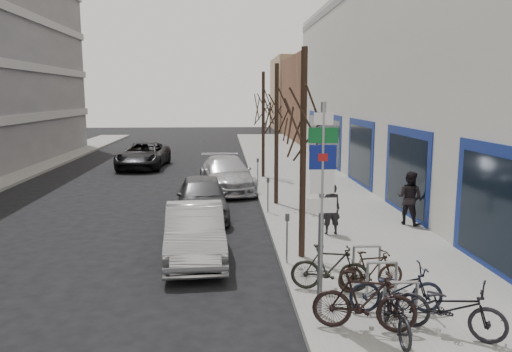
{
  "coord_description": "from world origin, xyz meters",
  "views": [
    {
      "loc": [
        0.61,
        -8.96,
        4.31
      ],
      "look_at": [
        1.52,
        5.3,
        2.0
      ],
      "focal_mm": 35.0,
      "sensor_mm": 36.0,
      "label": 1
    }
  ],
  "objects": [
    {
      "name": "ground",
      "position": [
        0.0,
        0.0,
        0.0
      ],
      "size": [
        120.0,
        120.0,
        0.0
      ],
      "primitive_type": "plane",
      "color": "black",
      "rests_on": "ground"
    },
    {
      "name": "sidewalk_east",
      "position": [
        4.5,
        10.0,
        0.07
      ],
      "size": [
        5.0,
        70.0,
        0.15
      ],
      "primitive_type": "cube",
      "color": "slate",
      "rests_on": "ground"
    },
    {
      "name": "brick_building_far",
      "position": [
        13.0,
        40.0,
        4.0
      ],
      "size": [
        12.0,
        14.0,
        8.0
      ],
      "primitive_type": "cube",
      "color": "brown",
      "rests_on": "ground"
    },
    {
      "name": "tan_building_far",
      "position": [
        13.5,
        55.0,
        4.5
      ],
      "size": [
        13.0,
        12.0,
        9.0
      ],
      "primitive_type": "cube",
      "color": "#937A5B",
      "rests_on": "ground"
    },
    {
      "name": "highway_sign_pole",
      "position": [
        2.4,
        -0.01,
        2.46
      ],
      "size": [
        0.55,
        0.1,
        4.2
      ],
      "color": "gray",
      "rests_on": "ground"
    },
    {
      "name": "bike_rack",
      "position": [
        3.8,
        0.6,
        0.66
      ],
      "size": [
        0.66,
        2.26,
        0.83
      ],
      "color": "gray",
      "rests_on": "sidewalk_east"
    },
    {
      "name": "tree_near",
      "position": [
        2.6,
        3.5,
        4.1
      ],
      "size": [
        1.8,
        1.8,
        5.5
      ],
      "color": "black",
      "rests_on": "ground"
    },
    {
      "name": "tree_mid",
      "position": [
        2.6,
        10.0,
        4.1
      ],
      "size": [
        1.8,
        1.8,
        5.5
      ],
      "color": "black",
      "rests_on": "ground"
    },
    {
      "name": "tree_far",
      "position": [
        2.6,
        16.5,
        4.1
      ],
      "size": [
        1.8,
        1.8,
        5.5
      ],
      "color": "black",
      "rests_on": "ground"
    },
    {
      "name": "meter_front",
      "position": [
        2.15,
        3.0,
        0.92
      ],
      "size": [
        0.1,
        0.08,
        1.27
      ],
      "color": "gray",
      "rests_on": "sidewalk_east"
    },
    {
      "name": "meter_mid",
      "position": [
        2.15,
        8.5,
        0.92
      ],
      "size": [
        0.1,
        0.08,
        1.27
      ],
      "color": "gray",
      "rests_on": "sidewalk_east"
    },
    {
      "name": "meter_back",
      "position": [
        2.15,
        14.0,
        0.92
      ],
      "size": [
        0.1,
        0.08,
        1.27
      ],
      "color": "gray",
      "rests_on": "sidewalk_east"
    },
    {
      "name": "bike_near_left",
      "position": [
        3.56,
        -0.92,
        0.66
      ],
      "size": [
        0.52,
        1.68,
        1.02
      ],
      "primitive_type": "imported",
      "rotation": [
        0.0,
        0.0,
        -0.01
      ],
      "color": "black",
      "rests_on": "sidewalk_east"
    },
    {
      "name": "bike_near_right",
      "position": [
        3.07,
        -0.7,
        0.72
      ],
      "size": [
        1.94,
        1.01,
        1.13
      ],
      "primitive_type": "imported",
      "rotation": [
        0.0,
        0.0,
        1.31
      ],
      "color": "black",
      "rests_on": "sidewalk_east"
    },
    {
      "name": "bike_mid_curb",
      "position": [
        3.9,
        0.0,
        0.71
      ],
      "size": [
        1.85,
        0.65,
        1.11
      ],
      "primitive_type": "imported",
      "rotation": [
        0.0,
        0.0,
        1.52
      ],
      "color": "black",
      "rests_on": "sidewalk_east"
    },
    {
      "name": "bike_mid_inner",
      "position": [
        2.85,
        1.16,
        0.67
      ],
      "size": [
        1.78,
        0.87,
        1.04
      ],
      "primitive_type": "imported",
      "rotation": [
        0.0,
        0.0,
        1.35
      ],
      "color": "black",
      "rests_on": "sidewalk_east"
    },
    {
      "name": "bike_far_curb",
      "position": [
        4.51,
        -0.95,
        0.73
      ],
      "size": [
        1.91,
        1.53,
        1.16
      ],
      "primitive_type": "imported",
      "rotation": [
        0.0,
        0.0,
        0.99
      ],
      "color": "black",
      "rests_on": "sidewalk_east"
    },
    {
      "name": "bike_far_inner",
      "position": [
        3.71,
        1.07,
        0.61
      ],
      "size": [
        1.58,
        0.7,
        0.92
      ],
      "primitive_type": "imported",
      "rotation": [
        0.0,
        0.0,
        1.74
      ],
      "color": "black",
      "rests_on": "sidewalk_east"
    },
    {
      "name": "parked_car_front",
      "position": [
        -0.2,
        3.95,
        0.71
      ],
      "size": [
        1.8,
        4.42,
        1.43
      ],
      "primitive_type": "imported",
      "rotation": [
        0.0,
        0.0,
        0.07
      ],
      "color": "#A8A9AD",
      "rests_on": "ground"
    },
    {
      "name": "parked_car_mid",
      "position": [
        -0.2,
        8.51,
        0.75
      ],
      "size": [
        2.06,
        4.49,
        1.49
      ],
      "primitive_type": "imported",
      "rotation": [
        0.0,
        0.0,
        0.07
      ],
      "color": "#45464A",
      "rests_on": "ground"
    },
    {
      "name": "parked_car_back",
      "position": [
        0.68,
        13.63,
        0.76
      ],
      "size": [
        2.81,
        5.48,
        1.52
      ],
      "primitive_type": "imported",
      "rotation": [
        0.0,
        0.0,
        0.13
      ],
      "color": "#AEADB3",
      "rests_on": "ground"
    },
    {
      "name": "lane_car",
      "position": [
        -4.26,
        21.18,
        0.77
      ],
      "size": [
        2.84,
        5.65,
        1.53
      ],
      "primitive_type": "imported",
      "rotation": [
        0.0,
        0.0,
        -0.06
      ],
      "color": "black",
      "rests_on": "ground"
    },
    {
      "name": "pedestrian_near",
      "position": [
        3.8,
        5.55,
        0.93
      ],
      "size": [
        0.58,
        0.39,
        1.56
      ],
      "primitive_type": "imported",
      "rotation": [
        0.0,
        0.0,
        3.17
      ],
      "color": "black",
      "rests_on": "sidewalk_east"
    },
    {
      "name": "pedestrian_far",
      "position": [
        6.59,
        6.56,
        1.04
      ],
      "size": [
        0.78,
        0.77,
        1.77
      ],
      "primitive_type": "imported",
      "rotation": [
        0.0,
        0.0,
        2.37
      ],
      "color": "black",
      "rests_on": "sidewalk_east"
    }
  ]
}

